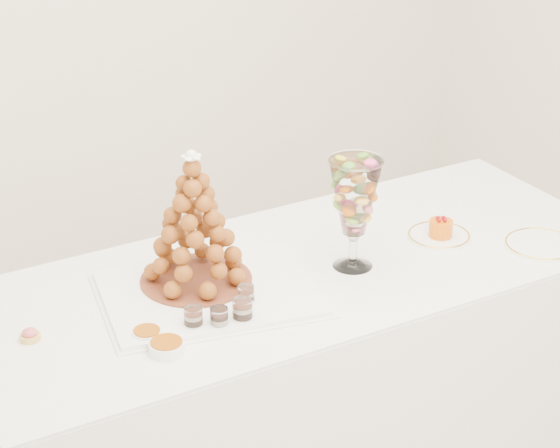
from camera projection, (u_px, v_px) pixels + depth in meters
buffet_table at (297, 379)px, 3.54m from camera, size 2.18×0.98×0.81m
lace_tray at (209, 294)px, 3.21m from camera, size 0.71×0.60×0.02m
macaron_vase at (355, 198)px, 3.29m from camera, size 0.16×0.16×0.35m
cake_plate at (439, 236)px, 3.56m from camera, size 0.21×0.21×0.01m
spare_plate at (541, 245)px, 3.50m from camera, size 0.24×0.24×0.01m
pink_tart at (30, 335)px, 2.99m from camera, size 0.06×0.06×0.04m
verrine_a at (193, 319)px, 3.02m from camera, size 0.06×0.06×0.07m
verrine_b at (219, 318)px, 3.04m from camera, size 0.06×0.06×0.06m
verrine_c at (246, 296)px, 3.15m from camera, size 0.06×0.06×0.06m
verrine_d at (219, 319)px, 3.03m from camera, size 0.06×0.06×0.07m
verrine_e at (243, 312)px, 3.06m from camera, size 0.07×0.07×0.08m
ramekin_back at (147, 335)px, 2.99m from camera, size 0.08×0.08×0.03m
ramekin_front at (167, 347)px, 2.93m from camera, size 0.10×0.10×0.03m
croquembouche at (194, 219)px, 3.17m from camera, size 0.33×0.33×0.42m
mousse_cake at (441, 228)px, 3.54m from camera, size 0.08×0.08×0.07m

